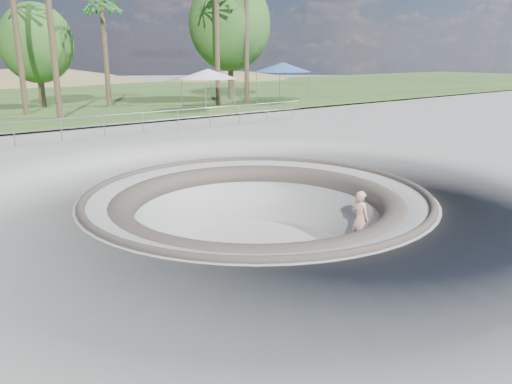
{
  "coord_description": "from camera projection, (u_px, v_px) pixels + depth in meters",
  "views": [
    {
      "loc": [
        -8.72,
        -11.31,
        4.02
      ],
      "look_at": [
        0.29,
        0.43,
        -0.1
      ],
      "focal_mm": 35.0,
      "sensor_mm": 36.0,
      "label": 1
    }
  ],
  "objects": [
    {
      "name": "palm_d",
      "position": [
        102.0,
        5.0,
        34.69
      ],
      "size": [
        2.6,
        2.6,
        8.31
      ],
      "color": "brown",
      "rests_on": "ground"
    },
    {
      "name": "grass_strip",
      "position": [
        3.0,
        102.0,
        40.76
      ],
      "size": [
        180.0,
        36.0,
        0.12
      ],
      "color": "#2E5120",
      "rests_on": "ground"
    },
    {
      "name": "canopy_blue",
      "position": [
        283.0,
        67.0,
        38.52
      ],
      "size": [
        6.01,
        6.01,
        3.1
      ],
      "color": "gray",
      "rests_on": "ground"
    },
    {
      "name": "skate_bowl",
      "position": [
        257.0,
        251.0,
        15.33
      ],
      "size": [
        14.0,
        14.0,
        4.1
      ],
      "color": "gray",
      "rests_on": "ground"
    },
    {
      "name": "skater",
      "position": [
        360.0,
        219.0,
        15.37
      ],
      "size": [
        0.44,
        0.66,
        1.81
      ],
      "primitive_type": "imported",
      "rotation": [
        0.0,
        0.0,
        1.56
      ],
      "color": "#DFA890",
      "rests_on": "skateboard"
    },
    {
      "name": "distant_hills",
      "position": [
        3.0,
        145.0,
        62.62
      ],
      "size": [
        103.2,
        45.0,
        28.6
      ],
      "color": "brown",
      "rests_on": "ground"
    },
    {
      "name": "canopy_white",
      "position": [
        208.0,
        74.0,
        33.56
      ],
      "size": [
        5.41,
        5.41,
        2.75
      ],
      "color": "gray",
      "rests_on": "ground"
    },
    {
      "name": "bushy_tree_right",
      "position": [
        230.0,
        24.0,
        40.93
      ],
      "size": [
        6.91,
        6.28,
        9.96
      ],
      "color": "brown",
      "rests_on": "ground"
    },
    {
      "name": "skateboard",
      "position": [
        358.0,
        247.0,
        15.62
      ],
      "size": [
        0.76,
        0.48,
        0.08
      ],
      "color": "brown",
      "rests_on": "ground"
    },
    {
      "name": "ground",
      "position": [
        257.0,
        193.0,
        14.83
      ],
      "size": [
        180.0,
        180.0,
        0.0
      ],
      "primitive_type": "plane",
      "color": "gray",
      "rests_on": "ground"
    },
    {
      "name": "bushy_tree_mid",
      "position": [
        36.0,
        43.0,
        35.07
      ],
      "size": [
        5.07,
        4.61,
        7.31
      ],
      "color": "brown",
      "rests_on": "ground"
    },
    {
      "name": "safety_railing",
      "position": [
        104.0,
        126.0,
        23.82
      ],
      "size": [
        25.0,
        0.06,
        1.03
      ],
      "color": "gray",
      "rests_on": "ground"
    }
  ]
}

